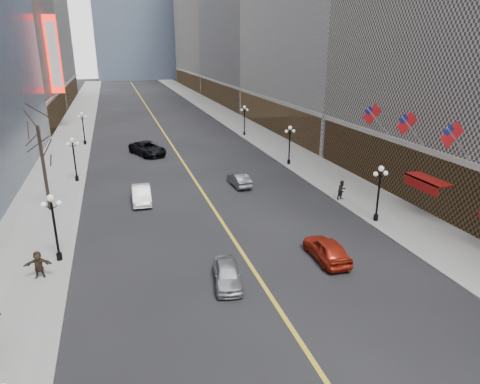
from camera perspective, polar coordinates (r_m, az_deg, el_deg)
sidewalk_east at (r=71.87m, az=1.34°, el=8.26°), size 6.00×230.00×0.15m
sidewalk_west at (r=68.86m, az=-21.61°, el=6.46°), size 6.00×230.00×0.15m
lane_line at (r=78.77m, az=-10.81°, el=8.83°), size 0.25×200.00×0.02m
streetlamp_east_1 at (r=35.04m, az=18.06°, el=0.55°), size 1.26×0.44×4.52m
streetlamp_east_2 at (r=50.33m, az=6.63°, el=6.78°), size 1.26×0.44×4.52m
streetlamp_east_3 at (r=66.98m, az=0.59°, el=9.93°), size 1.26×0.44×4.52m
streetlamp_west_1 at (r=29.51m, az=-23.56°, el=-3.56°), size 1.26×0.44×4.52m
streetlamp_west_2 at (r=46.65m, az=-21.27°, el=4.64°), size 1.26×0.44×4.52m
streetlamp_west_3 at (r=64.26m, az=-20.21°, el=8.39°), size 1.26×0.44×4.52m
flag_3 at (r=33.89m, az=26.60°, el=6.56°), size 2.87×0.12×2.87m
flag_4 at (r=37.63m, az=21.53°, el=8.30°), size 2.87×0.12×2.87m
flag_5 at (r=41.64m, az=17.36°, el=9.66°), size 2.87×0.12×2.87m
awning_c at (r=37.54m, az=23.54°, el=1.37°), size 1.40×4.00×0.93m
theatre_marquee at (r=77.71m, az=-23.59°, el=16.42°), size 2.00×0.55×12.00m
tree_west_far at (r=38.40m, az=-25.18°, el=6.41°), size 3.60×3.60×7.92m
car_nb_near at (r=25.61m, az=-1.71°, el=-10.88°), size 2.20×4.11×1.33m
car_nb_mid at (r=39.34m, az=-13.00°, el=-0.31°), size 1.74×4.60×1.50m
car_nb_far at (r=56.56m, az=-12.22°, el=5.70°), size 4.99×6.79×1.72m
car_sb_mid at (r=28.83m, az=11.47°, el=-7.46°), size 1.90×4.53×1.53m
car_sb_far at (r=42.86m, az=-0.11°, el=1.66°), size 1.61×4.08×1.32m
ped_east_walk at (r=39.63m, az=13.43°, el=0.25°), size 0.98×0.72×1.80m
ped_west_far at (r=28.58m, az=-25.30°, el=-8.72°), size 1.62×0.59×1.71m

